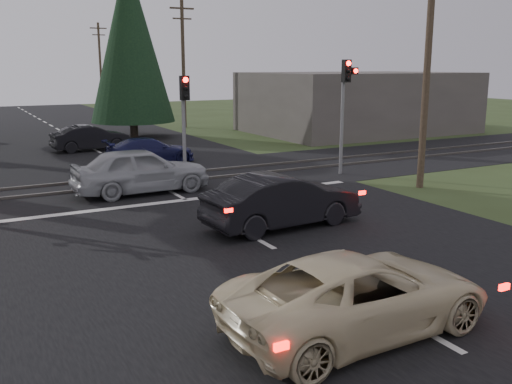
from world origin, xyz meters
TOP-DOWN VIEW (x-y plane):
  - ground at (0.00, 0.00)m, footprint 120.00×120.00m
  - road at (0.00, 10.00)m, footprint 14.00×100.00m
  - rail_corridor at (0.00, 12.00)m, footprint 120.00×8.00m
  - stop_line at (0.00, 8.20)m, footprint 13.00×0.35m
  - rail_near at (0.00, 11.20)m, footprint 120.00×0.12m
  - rail_far at (0.00, 12.80)m, footprint 120.00×0.12m
  - traffic_signal_right at (7.55, 9.47)m, footprint 0.68×0.48m
  - traffic_signal_center at (1.00, 10.68)m, footprint 0.32×0.48m
  - utility_pole_near at (8.50, 6.00)m, footprint 1.80×0.26m
  - utility_pole_mid at (8.50, 30.00)m, footprint 1.80×0.26m
  - utility_pole_far at (8.50, 55.00)m, footprint 1.80×0.26m
  - conifer_tree at (3.50, 26.00)m, footprint 5.20×5.20m
  - building_right at (18.00, 22.00)m, footprint 14.00×10.00m
  - cream_coupe at (-0.99, -2.33)m, footprint 4.93×2.39m
  - dark_hatchback at (1.20, 3.86)m, footprint 4.66×1.90m
  - silver_car at (-0.98, 10.01)m, footprint 4.84×1.98m
  - blue_sedan at (1.26, 15.90)m, footprint 4.14×1.73m
  - dark_car_far at (-0.20, 21.46)m, footprint 4.18×1.70m

SIDE VIEW (x-z plane):
  - ground at x=0.00m, z-range 0.00..0.00m
  - road at x=0.00m, z-range 0.00..0.01m
  - rail_corridor at x=0.00m, z-range 0.00..0.01m
  - stop_line at x=0.00m, z-range 0.01..0.01m
  - rail_near at x=0.00m, z-range 0.00..0.10m
  - rail_far at x=0.00m, z-range 0.00..0.10m
  - blue_sedan at x=1.26m, z-range 0.00..1.20m
  - dark_car_far at x=-0.20m, z-range 0.00..1.35m
  - cream_coupe at x=-0.99m, z-range 0.00..1.35m
  - dark_hatchback at x=1.20m, z-range 0.00..1.50m
  - silver_car at x=-0.98m, z-range 0.00..1.64m
  - building_right at x=18.00m, z-range 0.00..4.00m
  - traffic_signal_center at x=1.00m, z-range 0.76..4.86m
  - traffic_signal_right at x=7.55m, z-range 0.96..5.66m
  - utility_pole_near at x=8.50m, z-range 0.23..9.23m
  - utility_pole_mid at x=8.50m, z-range 0.23..9.23m
  - utility_pole_far at x=8.50m, z-range 0.23..9.23m
  - conifer_tree at x=3.50m, z-range 0.49..11.49m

